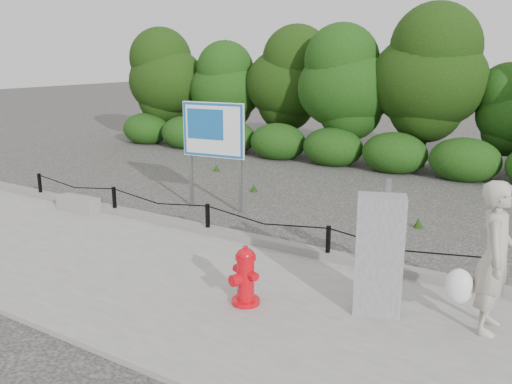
{
  "coord_description": "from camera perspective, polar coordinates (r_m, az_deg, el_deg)",
  "views": [
    {
      "loc": [
        6.03,
        -7.78,
        3.42
      ],
      "look_at": [
        0.96,
        0.2,
        1.0
      ],
      "focal_mm": 38.0,
      "sensor_mm": 36.0,
      "label": 1
    }
  ],
  "objects": [
    {
      "name": "treeline",
      "position": [
        17.52,
        15.04,
        11.35
      ],
      "size": [
        20.53,
        3.76,
        4.94
      ],
      "color": "black",
      "rests_on": "ground"
    },
    {
      "name": "advertising_sign",
      "position": [
        11.94,
        -4.52,
        6.01
      ],
      "size": [
        1.5,
        0.29,
        2.41
      ],
      "rotation": [
        0.0,
        0.0,
        0.12
      ],
      "color": "slate",
      "rests_on": "ground"
    },
    {
      "name": "ground",
      "position": [
        10.42,
        -5.06,
        -4.86
      ],
      "size": [
        90.0,
        90.0,
        0.0
      ],
      "primitive_type": "plane",
      "color": "#2D2B28",
      "rests_on": "ground"
    },
    {
      "name": "sidewalk",
      "position": [
        9.01,
        -12.88,
        -8.06
      ],
      "size": [
        14.0,
        4.0,
        0.08
      ],
      "primitive_type": "cube",
      "color": "gray",
      "rests_on": "ground"
    },
    {
      "name": "pedestrian",
      "position": [
        7.19,
        23.65,
        -6.52
      ],
      "size": [
        0.77,
        0.73,
        1.9
      ],
      "rotation": [
        0.0,
        0.0,
        1.64
      ],
      "color": "#ADA694",
      "rests_on": "sidewalk"
    },
    {
      "name": "chain_barrier",
      "position": [
        10.28,
        -5.12,
        -2.46
      ],
      "size": [
        10.06,
        0.06,
        0.6
      ],
      "color": "black",
      "rests_on": "sidewalk"
    },
    {
      "name": "utility_cabinet",
      "position": [
        7.25,
        12.84,
        -6.48
      ],
      "size": [
        0.7,
        0.55,
        1.77
      ],
      "rotation": [
        0.0,
        0.0,
        0.37
      ],
      "color": "#9B9B9E",
      "rests_on": "sidewalk"
    },
    {
      "name": "fire_hydrant",
      "position": [
        7.45,
        -1.15,
        -8.88
      ],
      "size": [
        0.49,
        0.5,
        0.84
      ],
      "rotation": [
        0.0,
        0.0,
        -0.31
      ],
      "color": "red",
      "rests_on": "sidewalk"
    },
    {
      "name": "curb",
      "position": [
        10.41,
        -4.91,
        -4.01
      ],
      "size": [
        14.0,
        0.22,
        0.14
      ],
      "primitive_type": "cube",
      "color": "slate",
      "rests_on": "sidewalk"
    },
    {
      "name": "concrete_block",
      "position": [
        12.45,
        -18.19,
        -1.18
      ],
      "size": [
        1.01,
        0.41,
        0.32
      ],
      "primitive_type": "cube",
      "rotation": [
        0.0,
        0.0,
        0.06
      ],
      "color": "gray",
      "rests_on": "sidewalk"
    }
  ]
}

